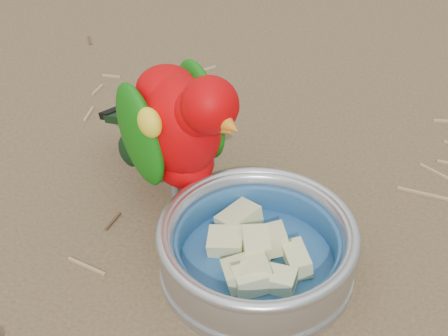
% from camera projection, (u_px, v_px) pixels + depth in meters
% --- Properties ---
extents(ground, '(60.00, 60.00, 0.00)m').
position_uv_depth(ground, '(242.00, 267.00, 0.73)').
color(ground, brown).
extents(food_bowl, '(0.20, 0.20, 0.02)m').
position_uv_depth(food_bowl, '(257.00, 266.00, 0.72)').
color(food_bowl, '#B2B2BA').
rests_on(food_bowl, ground).
extents(bowl_wall, '(0.20, 0.20, 0.04)m').
position_uv_depth(bowl_wall, '(257.00, 246.00, 0.70)').
color(bowl_wall, '#B2B2BA').
rests_on(bowl_wall, food_bowl).
extents(fruit_wedges, '(0.12, 0.12, 0.03)m').
position_uv_depth(fruit_wedges, '(257.00, 250.00, 0.71)').
color(fruit_wedges, beige).
rests_on(fruit_wedges, food_bowl).
extents(lory_parrot, '(0.25, 0.21, 0.19)m').
position_uv_depth(lory_parrot, '(180.00, 137.00, 0.76)').
color(lory_parrot, '#C20004').
rests_on(lory_parrot, ground).
extents(ground_debris, '(0.90, 0.80, 0.01)m').
position_uv_depth(ground_debris, '(236.00, 248.00, 0.75)').
color(ground_debris, '#9C8354').
rests_on(ground_debris, ground).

